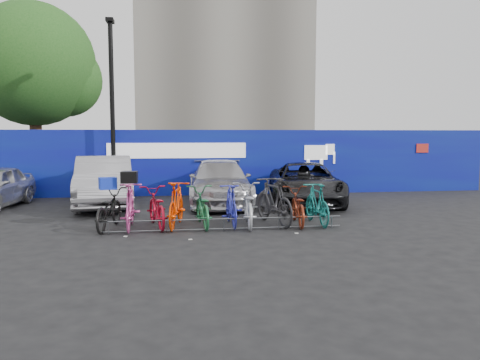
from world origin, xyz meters
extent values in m
plane|color=black|center=(0.00, 0.00, 0.00)|extent=(100.00, 100.00, 0.00)
cube|color=#0D0B97|center=(0.00, 6.00, 1.20)|extent=(22.00, 0.15, 2.40)
cube|color=white|center=(-1.00, 5.90, 1.65)|extent=(5.00, 0.02, 0.55)
cube|color=white|center=(4.20, 5.90, 1.55)|extent=(1.20, 0.02, 0.90)
cube|color=red|center=(8.50, 5.90, 1.70)|extent=(0.50, 0.02, 0.35)
cylinder|color=#382314|center=(-7.00, 10.00, 2.00)|extent=(0.50, 0.50, 4.00)
sphere|color=#1D4F18|center=(-7.00, 10.00, 5.20)|extent=(5.20, 5.20, 5.20)
sphere|color=#1D4F18|center=(-5.80, 10.30, 4.60)|extent=(3.20, 3.20, 3.20)
cylinder|color=black|center=(-3.20, 5.40, 3.00)|extent=(0.16, 0.16, 6.00)
cube|color=black|center=(-3.20, 5.40, 6.05)|extent=(0.25, 0.50, 0.12)
cylinder|color=#595B60|center=(0.00, -0.60, 0.28)|extent=(5.60, 0.03, 0.03)
cylinder|color=#595B60|center=(0.00, -0.60, 0.05)|extent=(5.60, 0.03, 0.03)
cylinder|color=#595B60|center=(-2.60, -0.60, 0.14)|extent=(0.03, 0.03, 0.28)
cylinder|color=#595B60|center=(-1.30, -0.60, 0.14)|extent=(0.03, 0.03, 0.28)
cylinder|color=#595B60|center=(0.00, -0.60, 0.14)|extent=(0.03, 0.03, 0.28)
cylinder|color=#595B60|center=(1.30, -0.60, 0.14)|extent=(0.03, 0.03, 0.28)
cylinder|color=#595B60|center=(2.60, -0.60, 0.14)|extent=(0.03, 0.03, 0.28)
imported|color=#AFAEB3|center=(-3.30, 3.75, 0.78)|extent=(2.24, 4.89, 1.55)
imported|color=#B0AEB4|center=(0.33, 3.75, 0.69)|extent=(2.17, 4.86, 1.38)
imported|color=black|center=(3.06, 3.34, 0.66)|extent=(2.98, 5.04, 1.32)
imported|color=black|center=(-2.67, -0.01, 0.48)|extent=(0.91, 1.89, 0.95)
imported|color=#C33F89|center=(-2.17, -0.07, 0.55)|extent=(0.54, 1.83, 1.10)
imported|color=#B10C25|center=(-1.57, 0.08, 0.48)|extent=(1.01, 1.91, 0.96)
imported|color=#F53900|center=(-1.08, -0.01, 0.55)|extent=(0.83, 1.90, 1.11)
imported|color=#1E6838|center=(-0.47, 0.01, 0.48)|extent=(0.78, 1.87, 0.96)
imported|color=#262AA9|center=(0.24, -0.03, 0.51)|extent=(0.51, 1.71, 1.02)
imported|color=#B1B5B9|center=(0.64, -0.08, 0.51)|extent=(0.84, 2.00, 1.02)
imported|color=#2A292C|center=(1.31, 0.00, 0.59)|extent=(1.01, 2.05, 1.19)
imported|color=maroon|center=(1.88, -0.12, 0.46)|extent=(0.80, 1.81, 0.92)
imported|color=#14726C|center=(2.37, -0.14, 0.52)|extent=(0.54, 1.73, 1.03)
cube|color=#152FCC|center=(-2.67, -0.01, 1.09)|extent=(0.45, 0.39, 0.28)
cube|color=black|center=(-2.17, -0.07, 1.23)|extent=(0.38, 0.35, 0.27)
camera|label=1|loc=(-1.12, -11.22, 2.22)|focal=35.00mm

